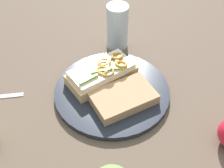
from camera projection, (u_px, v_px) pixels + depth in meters
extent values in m
plane|color=brown|center=(112.00, 94.00, 0.74)|extent=(2.00, 2.00, 0.00)
cylinder|color=#1F242F|center=(112.00, 92.00, 0.74)|extent=(0.28, 0.28, 0.01)
cube|color=tan|center=(102.00, 75.00, 0.75)|extent=(0.19, 0.14, 0.03)
cube|color=beige|center=(101.00, 70.00, 0.73)|extent=(0.17, 0.13, 0.01)
torus|color=#BA7F36|center=(104.00, 66.00, 0.73)|extent=(0.03, 0.03, 0.01)
torus|color=#C37720|center=(121.00, 64.00, 0.73)|extent=(0.04, 0.04, 0.02)
torus|color=#BC7C28|center=(104.00, 62.00, 0.74)|extent=(0.05, 0.05, 0.02)
torus|color=#A87238|center=(107.00, 72.00, 0.72)|extent=(0.05, 0.05, 0.01)
torus|color=#A96A25|center=(117.00, 56.00, 0.75)|extent=(0.04, 0.04, 0.02)
torus|color=#BD842E|center=(102.00, 71.00, 0.72)|extent=(0.04, 0.04, 0.02)
cube|color=#8AAD3D|center=(115.00, 68.00, 0.72)|extent=(0.04, 0.02, 0.01)
cube|color=#7AA045|center=(89.00, 79.00, 0.70)|extent=(0.05, 0.03, 0.01)
cube|color=#79A748|center=(101.00, 71.00, 0.72)|extent=(0.05, 0.01, 0.01)
cube|color=#7AA83F|center=(106.00, 65.00, 0.73)|extent=(0.03, 0.05, 0.01)
cube|color=#8BB237|center=(117.00, 61.00, 0.74)|extent=(0.03, 0.05, 0.01)
cube|color=#A87F5C|center=(123.00, 98.00, 0.70)|extent=(0.16, 0.13, 0.02)
cylinder|color=silver|center=(117.00, 27.00, 0.83)|extent=(0.06, 0.06, 0.13)
cube|color=silver|center=(10.00, 95.00, 0.73)|extent=(0.06, 0.02, 0.00)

